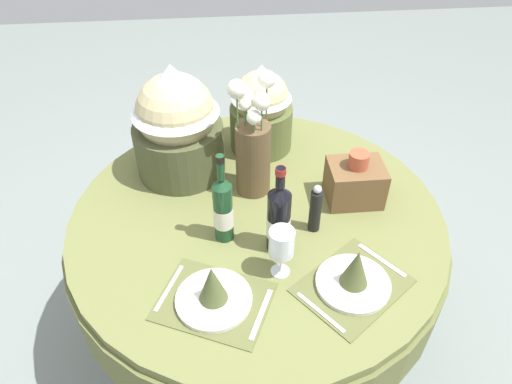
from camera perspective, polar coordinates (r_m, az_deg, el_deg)
ground at (r=2.42m, az=0.08°, el=-16.09°), size 8.00×8.00×0.00m
dining_table at (r=1.93m, az=0.10°, el=-5.81°), size 1.42×1.42×0.78m
place_setting_left at (r=1.53m, az=-5.04°, el=-11.62°), size 0.42×0.38×0.16m
place_setting_right at (r=1.59m, az=11.45°, el=-9.67°), size 0.43×0.41×0.16m
flower_vase at (r=1.81m, az=-0.31°, el=5.41°), size 0.17×0.14×0.48m
wine_bottle_left at (r=1.65m, az=-3.89°, el=-1.98°), size 0.07×0.07×0.36m
wine_bottle_centre at (r=1.61m, az=2.68°, el=-3.10°), size 0.08×0.08×0.35m
wine_glass_right at (r=1.53m, az=3.01°, el=-6.03°), size 0.08×0.08×0.19m
pepper_mill at (r=1.72m, az=6.97°, el=-2.03°), size 0.04×0.04×0.20m
gift_tub_back_left at (r=1.92m, az=-9.32°, el=8.45°), size 0.36×0.36×0.47m
gift_tub_back_centre at (r=2.06m, az=0.62°, el=10.09°), size 0.27×0.27×0.39m
woven_basket_side_right at (r=1.87m, az=11.52°, el=1.23°), size 0.21×0.17×0.21m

